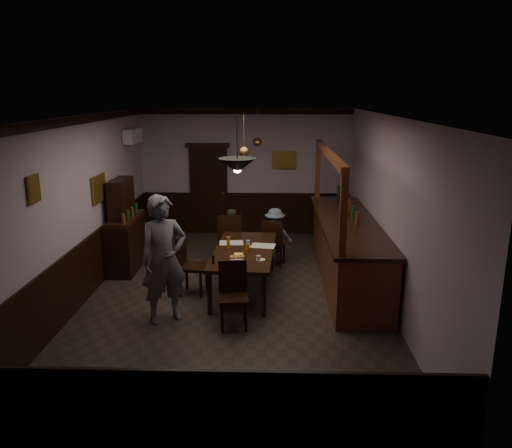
{
  "coord_description": "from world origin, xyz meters",
  "views": [
    {
      "loc": [
        0.61,
        -7.85,
        3.36
      ],
      "look_at": [
        0.35,
        0.48,
        1.15
      ],
      "focal_mm": 35.0,
      "sensor_mm": 36.0,
      "label": 1
    }
  ],
  "objects_px": {
    "dining_table": "(244,253)",
    "chair_side": "(188,262)",
    "chair_near": "(233,291)",
    "soda_can": "(247,248)",
    "coffee_cup": "(259,258)",
    "pendant_brass_far": "(257,142)",
    "pendant_brass_mid": "(244,152)",
    "bar_counter": "(347,249)",
    "person_seated_right": "(275,236)",
    "person_standing": "(164,259)",
    "chair_far_left": "(229,238)",
    "sideboard": "(125,233)",
    "pendant_iron": "(237,166)",
    "person_seated_left": "(231,235)",
    "chair_far_right": "(273,241)"
  },
  "relations": [
    {
      "from": "soda_can",
      "to": "pendant_brass_mid",
      "type": "distance_m",
      "value": 1.9
    },
    {
      "from": "chair_far_right",
      "to": "coffee_cup",
      "type": "distance_m",
      "value": 1.87
    },
    {
      "from": "dining_table",
      "to": "person_seated_right",
      "type": "relative_size",
      "value": 2.01
    },
    {
      "from": "chair_far_left",
      "to": "person_standing",
      "type": "xyz_separation_m",
      "value": [
        -0.76,
        -2.48,
        0.39
      ]
    },
    {
      "from": "dining_table",
      "to": "sideboard",
      "type": "distance_m",
      "value": 2.59
    },
    {
      "from": "sideboard",
      "to": "pendant_iron",
      "type": "relative_size",
      "value": 2.2
    },
    {
      "from": "person_seated_left",
      "to": "bar_counter",
      "type": "height_order",
      "value": "bar_counter"
    },
    {
      "from": "chair_far_left",
      "to": "chair_near",
      "type": "bearing_deg",
      "value": 87.9
    },
    {
      "from": "person_seated_right",
      "to": "pendant_brass_far",
      "type": "xyz_separation_m",
      "value": [
        -0.39,
        1.31,
        1.74
      ]
    },
    {
      "from": "person_seated_right",
      "to": "pendant_brass_mid",
      "type": "distance_m",
      "value": 1.89
    },
    {
      "from": "coffee_cup",
      "to": "pendant_brass_far",
      "type": "distance_m",
      "value": 3.73
    },
    {
      "from": "person_standing",
      "to": "pendant_brass_far",
      "type": "height_order",
      "value": "pendant_brass_far"
    },
    {
      "from": "soda_can",
      "to": "bar_counter",
      "type": "relative_size",
      "value": 0.03
    },
    {
      "from": "person_standing",
      "to": "coffee_cup",
      "type": "bearing_deg",
      "value": -7.68
    },
    {
      "from": "coffee_cup",
      "to": "dining_table",
      "type": "bearing_deg",
      "value": 117.74
    },
    {
      "from": "person_standing",
      "to": "pendant_brass_far",
      "type": "xyz_separation_m",
      "value": [
        1.27,
        4.02,
        1.33
      ]
    },
    {
      "from": "chair_far_right",
      "to": "person_seated_left",
      "type": "bearing_deg",
      "value": -8.41
    },
    {
      "from": "coffee_cup",
      "to": "soda_can",
      "type": "xyz_separation_m",
      "value": [
        -0.21,
        0.49,
        0.01
      ]
    },
    {
      "from": "soda_can",
      "to": "pendant_brass_far",
      "type": "distance_m",
      "value": 3.28
    },
    {
      "from": "chair_far_left",
      "to": "person_seated_left",
      "type": "bearing_deg",
      "value": -97.88
    },
    {
      "from": "chair_far_left",
      "to": "dining_table",
      "type": "bearing_deg",
      "value": 97.6
    },
    {
      "from": "pendant_iron",
      "to": "pendant_brass_mid",
      "type": "relative_size",
      "value": 0.99
    },
    {
      "from": "sideboard",
      "to": "pendant_iron",
      "type": "distance_m",
      "value": 3.38
    },
    {
      "from": "bar_counter",
      "to": "soda_can",
      "type": "bearing_deg",
      "value": -160.19
    },
    {
      "from": "pendant_brass_mid",
      "to": "pendant_brass_far",
      "type": "relative_size",
      "value": 1.0
    },
    {
      "from": "pendant_brass_mid",
      "to": "bar_counter",
      "type": "bearing_deg",
      "value": -15.71
    },
    {
      "from": "dining_table",
      "to": "coffee_cup",
      "type": "bearing_deg",
      "value": -65.54
    },
    {
      "from": "bar_counter",
      "to": "pendant_iron",
      "type": "bearing_deg",
      "value": -144.45
    },
    {
      "from": "soda_can",
      "to": "pendant_brass_mid",
      "type": "height_order",
      "value": "pendant_brass_mid"
    },
    {
      "from": "chair_far_left",
      "to": "bar_counter",
      "type": "relative_size",
      "value": 0.25
    },
    {
      "from": "chair_far_left",
      "to": "pendant_brass_mid",
      "type": "distance_m",
      "value": 1.76
    },
    {
      "from": "chair_near",
      "to": "soda_can",
      "type": "distance_m",
      "value": 1.27
    },
    {
      "from": "dining_table",
      "to": "bar_counter",
      "type": "height_order",
      "value": "bar_counter"
    },
    {
      "from": "chair_far_left",
      "to": "soda_can",
      "type": "xyz_separation_m",
      "value": [
        0.42,
        -1.38,
        0.23
      ]
    },
    {
      "from": "chair_far_right",
      "to": "person_seated_left",
      "type": "distance_m",
      "value": 0.93
    },
    {
      "from": "dining_table",
      "to": "chair_side",
      "type": "height_order",
      "value": "chair_side"
    },
    {
      "from": "chair_far_left",
      "to": "sideboard",
      "type": "bearing_deg",
      "value": -1.93
    },
    {
      "from": "chair_side",
      "to": "person_standing",
      "type": "distance_m",
      "value": 1.14
    },
    {
      "from": "person_seated_right",
      "to": "chair_far_left",
      "type": "bearing_deg",
      "value": 13.43
    },
    {
      "from": "coffee_cup",
      "to": "pendant_iron",
      "type": "xyz_separation_m",
      "value": [
        -0.31,
        -0.22,
        1.51
      ]
    },
    {
      "from": "chair_near",
      "to": "dining_table",
      "type": "bearing_deg",
      "value": 79.26
    },
    {
      "from": "sideboard",
      "to": "bar_counter",
      "type": "bearing_deg",
      "value": -7.1
    },
    {
      "from": "chair_far_left",
      "to": "chair_side",
      "type": "distance_m",
      "value": 1.54
    },
    {
      "from": "chair_far_left",
      "to": "person_standing",
      "type": "relative_size",
      "value": 0.55
    },
    {
      "from": "person_seated_left",
      "to": "person_seated_right",
      "type": "relative_size",
      "value": 0.97
    },
    {
      "from": "person_standing",
      "to": "coffee_cup",
      "type": "height_order",
      "value": "person_standing"
    },
    {
      "from": "person_seated_right",
      "to": "soda_can",
      "type": "xyz_separation_m",
      "value": [
        -0.48,
        -1.61,
        0.25
      ]
    },
    {
      "from": "chair_far_left",
      "to": "bar_counter",
      "type": "height_order",
      "value": "bar_counter"
    },
    {
      "from": "chair_near",
      "to": "bar_counter",
      "type": "xyz_separation_m",
      "value": [
        1.93,
        1.87,
        0.07
      ]
    },
    {
      "from": "chair_far_right",
      "to": "person_standing",
      "type": "xyz_separation_m",
      "value": [
        -1.63,
        -2.43,
        0.45
      ]
    }
  ]
}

